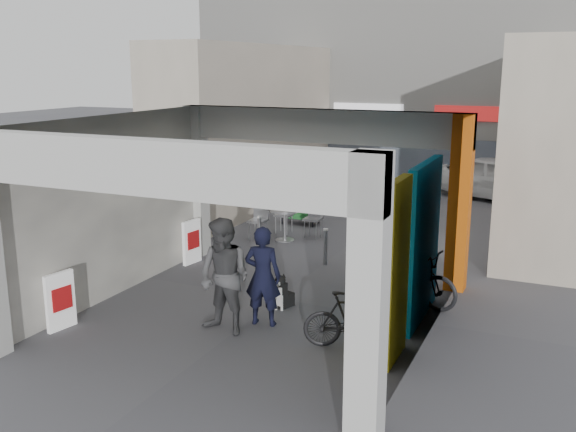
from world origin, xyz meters
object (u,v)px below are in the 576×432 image
at_px(produce_stand, 301,214).
at_px(white_van, 506,179).
at_px(border_collie, 282,294).
at_px(man_crates, 379,190).
at_px(bicycle_front, 406,277).
at_px(man_back_turned, 225,277).
at_px(cafe_set, 285,224).
at_px(bicycle_rear, 352,320).
at_px(man_with_dog, 263,276).
at_px(man_elderly, 396,246).

bearing_deg(produce_stand, white_van, 63.92).
height_order(border_collie, man_crates, man_crates).
height_order(bicycle_front, white_van, white_van).
xyz_separation_m(man_back_turned, white_van, (3.09, 13.16, -0.25)).
bearing_deg(man_crates, cafe_set, 64.73).
bearing_deg(bicycle_rear, border_collie, 35.94).
bearing_deg(bicycle_front, man_crates, 31.77).
xyz_separation_m(man_with_dog, bicycle_rear, (1.71, -0.26, -0.41)).
height_order(man_with_dog, man_elderly, man_with_dog).
bearing_deg(bicycle_rear, man_with_dog, 59.38).
distance_m(man_elderly, bicycle_front, 1.15).
relative_size(produce_stand, bicycle_rear, 0.72).
bearing_deg(man_crates, bicycle_rear, 110.65).
xyz_separation_m(cafe_set, bicycle_rear, (3.77, -5.71, 0.12)).
distance_m(produce_stand, bicycle_rear, 8.22).
height_order(produce_stand, border_collie, produce_stand).
distance_m(produce_stand, border_collie, 6.51).
relative_size(man_with_dog, man_elderly, 1.09).
bearing_deg(white_van, bicycle_front, -161.80).
xyz_separation_m(border_collie, bicycle_rear, (1.73, -1.08, 0.19)).
xyz_separation_m(cafe_set, man_back_turned, (1.65, -6.04, 0.63)).
xyz_separation_m(bicycle_front, bicycle_rear, (-0.30, -2.25, -0.06)).
relative_size(man_back_turned, man_elderly, 1.22).
distance_m(cafe_set, bicycle_front, 5.35).
relative_size(border_collie, bicycle_rear, 0.44).
relative_size(cafe_set, man_crates, 0.91).
xyz_separation_m(man_back_turned, bicycle_rear, (2.12, 0.33, -0.51)).
distance_m(man_back_turned, man_crates, 8.75).
distance_m(cafe_set, man_crates, 3.26).
distance_m(cafe_set, man_elderly, 4.37).
relative_size(man_back_turned, white_van, 0.45).
height_order(man_with_dog, bicycle_rear, man_with_dog).
relative_size(border_collie, bicycle_front, 0.34).
relative_size(border_collie, man_elderly, 0.43).
bearing_deg(border_collie, produce_stand, 129.76).
distance_m(man_with_dog, bicycle_rear, 1.78).
xyz_separation_m(man_with_dog, man_back_turned, (-0.41, -0.58, 0.11)).
height_order(border_collie, bicycle_rear, bicycle_rear).
height_order(cafe_set, man_with_dog, man_with_dog).
bearing_deg(man_crates, man_back_turned, 96.50).
height_order(border_collie, man_back_turned, man_back_turned).
height_order(border_collie, man_elderly, man_elderly).
distance_m(cafe_set, man_with_dog, 5.85).
bearing_deg(man_crates, border_collie, 99.46).
height_order(cafe_set, man_back_turned, man_back_turned).
xyz_separation_m(man_back_turned, man_elderly, (1.94, 3.59, -0.17)).
distance_m(man_with_dog, man_elderly, 3.37).
height_order(produce_stand, bicycle_front, bicycle_front).
distance_m(man_back_turned, bicycle_front, 3.56).
bearing_deg(border_collie, man_with_dog, -68.70).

